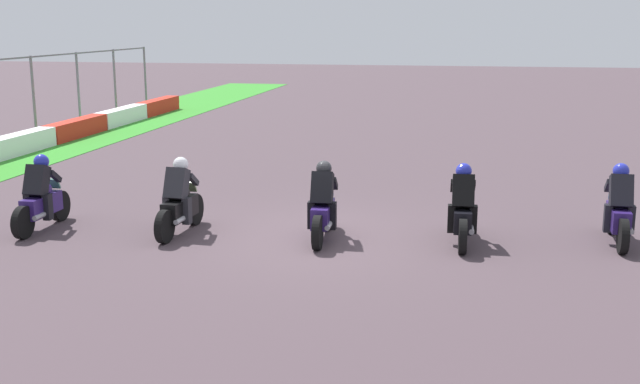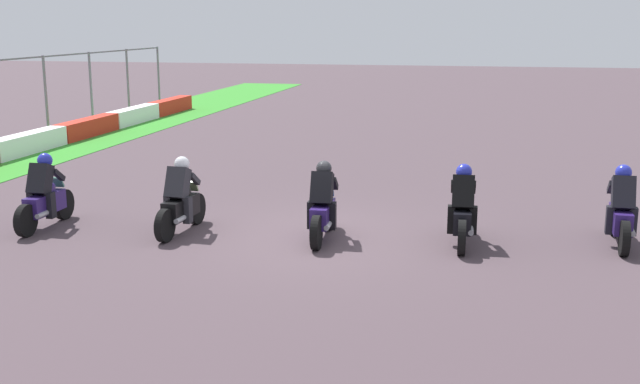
{
  "view_description": "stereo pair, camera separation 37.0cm",
  "coord_description": "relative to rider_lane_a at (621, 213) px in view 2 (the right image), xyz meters",
  "views": [
    {
      "loc": [
        -14.18,
        -2.79,
        4.09
      ],
      "look_at": [
        0.01,
        -0.04,
        0.9
      ],
      "focal_mm": 43.5,
      "sensor_mm": 36.0,
      "label": 1
    },
    {
      "loc": [
        -14.1,
        -3.15,
        4.09
      ],
      "look_at": [
        0.01,
        -0.04,
        0.9
      ],
      "focal_mm": 43.5,
      "sensor_mm": 36.0,
      "label": 2
    }
  ],
  "objects": [
    {
      "name": "ground_plane",
      "position": [
        -0.7,
        5.61,
        -0.62
      ],
      "size": [
        120.0,
        120.0,
        0.0
      ],
      "primitive_type": "plane",
      "color": "#4B3B42"
    },
    {
      "name": "rider_lane_a",
      "position": [
        0.0,
        0.0,
        0.0
      ],
      "size": [
        2.04,
        0.55,
        1.51
      ],
      "rotation": [
        0.0,
        0.0,
        -0.03
      ],
      "color": "black",
      "rests_on": "ground_plane"
    },
    {
      "name": "rider_lane_b",
      "position": [
        -0.56,
        2.88,
        0.0
      ],
      "size": [
        2.04,
        0.55,
        1.51
      ],
      "rotation": [
        0.0,
        0.0,
        0.04
      ],
      "color": "black",
      "rests_on": "ground_plane"
    },
    {
      "name": "rider_lane_c",
      "position": [
        -0.8,
        5.49,
        0.0
      ],
      "size": [
        2.04,
        0.55,
        1.51
      ],
      "rotation": [
        0.0,
        0.0,
        0.04
      ],
      "color": "black",
      "rests_on": "ground_plane"
    },
    {
      "name": "rider_lane_d",
      "position": [
        -0.93,
        8.32,
        0.0
      ],
      "size": [
        2.04,
        0.55,
        1.51
      ],
      "rotation": [
        0.0,
        0.0,
        -0.06
      ],
      "color": "black",
      "rests_on": "ground_plane"
    },
    {
      "name": "rider_lane_e",
      "position": [
        -1.16,
        11.15,
        0.0
      ],
      "size": [
        2.04,
        0.54,
        1.51
      ],
      "rotation": [
        0.0,
        0.0,
        0.01
      ],
      "color": "black",
      "rests_on": "ground_plane"
    }
  ]
}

